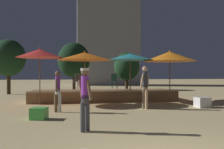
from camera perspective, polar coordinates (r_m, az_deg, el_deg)
name	(u,v)px	position (r m, az deg, el deg)	size (l,w,h in m)	color
wooden_deck	(103,95)	(14.59, -2.05, -4.78)	(8.22, 2.50, 0.66)	olive
patio_umbrella_0	(170,56)	(14.48, 13.07, 4.04)	(2.93, 2.93, 2.88)	brown
patio_umbrella_1	(130,57)	(13.78, 4.21, 4.07)	(2.50, 2.50, 2.75)	brown
patio_umbrella_2	(40,53)	(13.01, -16.17, 4.65)	(2.31, 2.31, 2.87)	brown
patio_umbrella_3	(85,56)	(12.89, -6.27, 4.15)	(2.76, 2.76, 2.73)	brown
cube_seat_0	(39,113)	(9.01, -16.34, -8.53)	(0.61, 0.61, 0.40)	#4CC651
cube_seat_2	(202,102)	(12.33, 19.95, -5.99)	(0.61, 0.61, 0.47)	white
person_0	(145,85)	(11.14, 7.55, -2.35)	(0.49, 0.33, 1.90)	#72664C
person_1	(85,96)	(6.79, -6.19, -4.84)	(0.41, 0.49, 1.72)	#3F3F47
person_2	(58,90)	(10.34, -12.30, -3.50)	(0.29, 0.47, 1.67)	brown
bistro_chair_0	(114,79)	(15.13, 0.55, -1.14)	(0.43, 0.43, 0.90)	#1E4C47
bistro_chair_1	(77,80)	(14.38, -7.95, -1.22)	(0.46, 0.46, 0.90)	#47474C
background_tree_0	(9,58)	(20.36, -22.55, 3.52)	(2.52, 2.52, 4.14)	#3D2B1C
background_tree_1	(127,66)	(23.93, 3.37, 1.85)	(2.44, 2.44, 3.59)	#3D2B1C
background_tree_2	(74,60)	(22.85, -8.70, 3.26)	(2.88, 2.88, 4.36)	#3D2B1C
distant_building	(108,36)	(34.29, -0.95, 8.88)	(8.31, 3.17, 13.42)	gray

